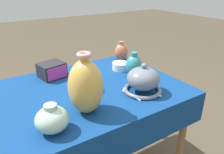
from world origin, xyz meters
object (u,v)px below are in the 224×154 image
Objects in this scene: vase_dome_bell at (143,81)px; mosaic_tile_box at (52,70)px; vase_tall_bulbous at (86,86)px; jar_round_teal at (134,66)px; jar_round_celadon at (52,119)px; bowl_shallow_ivory at (90,85)px; jar_round_terracotta at (121,52)px; pot_squat_porcelain at (120,66)px.

vase_dome_bell reaches higher than mosaic_tile_box.
jar_round_teal is at bearing 25.65° from vase_tall_bulbous.
jar_round_celadon is 1.25× the size of bowl_shallow_ivory.
bowl_shallow_ivory is (-0.33, -0.03, -0.04)m from jar_round_teal.
jar_round_terracotta reaches higher than mosaic_tile_box.
jar_round_teal is (0.44, 0.21, -0.06)m from vase_tall_bulbous.
mosaic_tile_box is at bearing 71.74° from jar_round_celadon.
vase_dome_bell reaches higher than jar_round_teal.
mosaic_tile_box is 1.16× the size of jar_round_terracotta.
jar_round_celadon is (-0.18, -0.53, 0.01)m from mosaic_tile_box.
mosaic_tile_box is 0.52m from jar_round_teal.
jar_round_teal reaches higher than mosaic_tile_box.
vase_dome_bell is 1.39× the size of jar_round_teal.
vase_tall_bulbous is at bearing -121.74° from bowl_shallow_ivory.
jar_round_celadon is (-0.61, -0.41, 0.03)m from pot_squat_porcelain.
mosaic_tile_box reaches higher than pot_squat_porcelain.
vase_dome_bell is 0.53m from jar_round_terracotta.
pot_squat_porcelain is (0.43, 0.35, -0.11)m from vase_tall_bulbous.
jar_round_teal is (0.44, -0.27, 0.03)m from mosaic_tile_box.
jar_round_celadon is (-0.73, -0.56, -0.01)m from jar_round_terracotta.
jar_round_teal is 0.15m from pot_squat_porcelain.
vase_dome_bell reaches higher than pot_squat_porcelain.
jar_round_terracotta is at bearing -8.79° from mosaic_tile_box.
jar_round_celadon reaches higher than pot_squat_porcelain.
bowl_shallow_ivory reaches higher than pot_squat_porcelain.
jar_round_teal is at bearing -109.86° from jar_round_terracotta.
bowl_shallow_ivory is at bearing 38.77° from jar_round_celadon.
pot_squat_porcelain is (-0.11, -0.15, -0.04)m from jar_round_terracotta.
vase_dome_bell is at bearing 7.26° from jar_round_celadon.
mosaic_tile_box is (-0.01, 0.48, -0.08)m from vase_tall_bulbous.
mosaic_tile_box is 1.53× the size of pot_squat_porcelain.
bowl_shallow_ivory is (-0.24, 0.17, -0.04)m from vase_dome_bell.
vase_dome_bell is 1.98× the size of pot_squat_porcelain.
jar_round_teal reaches higher than jar_round_celadon.
jar_round_terracotta is 0.20m from pot_squat_porcelain.
mosaic_tile_box is at bearing 163.60° from pot_squat_porcelain.
vase_tall_bulbous is 0.21m from jar_round_celadon.
jar_round_terracotta is at bearing 42.77° from vase_tall_bulbous.
vase_dome_bell is 1.50× the size of jar_round_terracotta.
jar_round_teal is at bearing -87.19° from pot_squat_porcelain.
jar_round_teal reaches higher than jar_round_terracotta.
pot_squat_porcelain is 0.36m from bowl_shallow_ivory.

